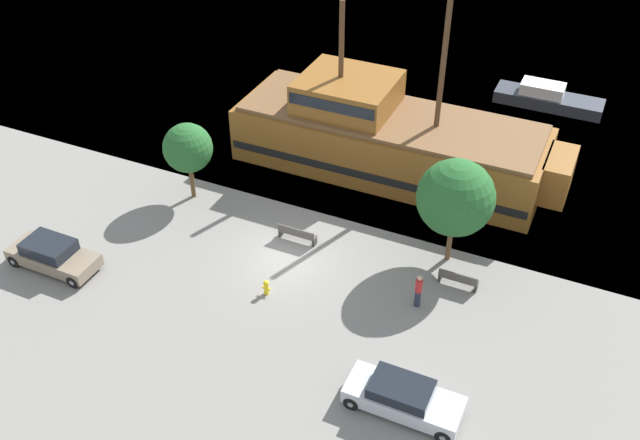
{
  "coord_description": "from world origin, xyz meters",
  "views": [
    {
      "loc": [
        12.15,
        -22.93,
        22.09
      ],
      "look_at": [
        0.78,
        2.0,
        1.2
      ],
      "focal_mm": 40.0,
      "sensor_mm": 36.0,
      "label": 1
    }
  ],
  "objects_px": {
    "fire_hydrant": "(266,287)",
    "moored_boat_dockside": "(547,98)",
    "bench_promenade_west": "(458,279)",
    "pirate_ship": "(387,138)",
    "parked_car_curb_mid": "(403,397)",
    "bench_promenade_east": "(297,234)",
    "parked_car_curb_front": "(52,255)",
    "pedestrian_walking_near": "(418,291)"
  },
  "relations": [
    {
      "from": "fire_hydrant",
      "to": "moored_boat_dockside",
      "type": "bearing_deg",
      "value": 70.61
    },
    {
      "from": "moored_boat_dockside",
      "to": "fire_hydrant",
      "type": "height_order",
      "value": "moored_boat_dockside"
    },
    {
      "from": "bench_promenade_west",
      "to": "fire_hydrant",
      "type": "bearing_deg",
      "value": -152.3
    },
    {
      "from": "pirate_ship",
      "to": "parked_car_curb_mid",
      "type": "bearing_deg",
      "value": -67.54
    },
    {
      "from": "bench_promenade_east",
      "to": "parked_car_curb_front",
      "type": "bearing_deg",
      "value": -146.13
    },
    {
      "from": "parked_car_curb_front",
      "to": "pedestrian_walking_near",
      "type": "height_order",
      "value": "pedestrian_walking_near"
    },
    {
      "from": "bench_promenade_west",
      "to": "pedestrian_walking_near",
      "type": "height_order",
      "value": "pedestrian_walking_near"
    },
    {
      "from": "parked_car_curb_mid",
      "to": "moored_boat_dockside",
      "type": "bearing_deg",
      "value": 88.91
    },
    {
      "from": "fire_hydrant",
      "to": "pirate_ship",
      "type": "bearing_deg",
      "value": 84.11
    },
    {
      "from": "parked_car_curb_front",
      "to": "moored_boat_dockside",
      "type": "bearing_deg",
      "value": 54.76
    },
    {
      "from": "fire_hydrant",
      "to": "pedestrian_walking_near",
      "type": "xyz_separation_m",
      "value": [
        6.4,
        2.09,
        0.47
      ]
    },
    {
      "from": "moored_boat_dockside",
      "to": "bench_promenade_east",
      "type": "xyz_separation_m",
      "value": [
        -8.56,
        -19.22,
        -0.11
      ]
    },
    {
      "from": "pirate_ship",
      "to": "bench_promenade_east",
      "type": "height_order",
      "value": "pirate_ship"
    },
    {
      "from": "pirate_ship",
      "to": "pedestrian_walking_near",
      "type": "distance_m",
      "value": 11.24
    },
    {
      "from": "pirate_ship",
      "to": "fire_hydrant",
      "type": "xyz_separation_m",
      "value": [
        -1.24,
        -12.02,
        -1.52
      ]
    },
    {
      "from": "pirate_ship",
      "to": "parked_car_curb_mid",
      "type": "relative_size",
      "value": 4.11
    },
    {
      "from": "pirate_ship",
      "to": "fire_hydrant",
      "type": "height_order",
      "value": "pirate_ship"
    },
    {
      "from": "moored_boat_dockside",
      "to": "fire_hydrant",
      "type": "bearing_deg",
      "value": -109.39
    },
    {
      "from": "moored_boat_dockside",
      "to": "parked_car_curb_mid",
      "type": "distance_m",
      "value": 26.67
    },
    {
      "from": "parked_car_curb_front",
      "to": "pedestrian_walking_near",
      "type": "bearing_deg",
      "value": 15.52
    },
    {
      "from": "pedestrian_walking_near",
      "to": "fire_hydrant",
      "type": "bearing_deg",
      "value": -161.95
    },
    {
      "from": "parked_car_curb_front",
      "to": "bench_promenade_east",
      "type": "bearing_deg",
      "value": 33.87
    },
    {
      "from": "bench_promenade_west",
      "to": "parked_car_curb_mid",
      "type": "bearing_deg",
      "value": -90.23
    },
    {
      "from": "parked_car_curb_mid",
      "to": "fire_hydrant",
      "type": "height_order",
      "value": "parked_car_curb_mid"
    },
    {
      "from": "fire_hydrant",
      "to": "bench_promenade_east",
      "type": "distance_m",
      "value": 3.98
    },
    {
      "from": "bench_promenade_east",
      "to": "bench_promenade_west",
      "type": "relative_size",
      "value": 1.08
    },
    {
      "from": "moored_boat_dockside",
      "to": "pedestrian_walking_near",
      "type": "relative_size",
      "value": 3.9
    },
    {
      "from": "pirate_ship",
      "to": "parked_car_curb_front",
      "type": "bearing_deg",
      "value": -127.72
    },
    {
      "from": "moored_boat_dockside",
      "to": "parked_car_curb_mid",
      "type": "xyz_separation_m",
      "value": [
        -0.51,
        -26.67,
        0.11
      ]
    },
    {
      "from": "parked_car_curb_mid",
      "to": "pedestrian_walking_near",
      "type": "height_order",
      "value": "pedestrian_walking_near"
    },
    {
      "from": "pedestrian_walking_near",
      "to": "parked_car_curb_front",
      "type": "bearing_deg",
      "value": -164.48
    },
    {
      "from": "bench_promenade_east",
      "to": "moored_boat_dockside",
      "type": "bearing_deg",
      "value": 66.0
    },
    {
      "from": "fire_hydrant",
      "to": "bench_promenade_east",
      "type": "relative_size",
      "value": 0.39
    },
    {
      "from": "parked_car_curb_mid",
      "to": "bench_promenade_east",
      "type": "xyz_separation_m",
      "value": [
        -8.05,
        7.45,
        -0.22
      ]
    },
    {
      "from": "moored_boat_dockside",
      "to": "bench_promenade_east",
      "type": "height_order",
      "value": "moored_boat_dockside"
    },
    {
      "from": "bench_promenade_east",
      "to": "bench_promenade_west",
      "type": "height_order",
      "value": "same"
    },
    {
      "from": "pirate_ship",
      "to": "bench_promenade_east",
      "type": "xyz_separation_m",
      "value": [
        -1.64,
        -8.06,
        -1.49
      ]
    },
    {
      "from": "moored_boat_dockside",
      "to": "bench_promenade_east",
      "type": "distance_m",
      "value": 21.04
    },
    {
      "from": "pirate_ship",
      "to": "bench_promenade_west",
      "type": "bearing_deg",
      "value": -51.12
    },
    {
      "from": "moored_boat_dockside",
      "to": "bench_promenade_west",
      "type": "relative_size",
      "value": 3.75
    },
    {
      "from": "moored_boat_dockside",
      "to": "bench_promenade_east",
      "type": "bearing_deg",
      "value": -114.0
    },
    {
      "from": "parked_car_curb_mid",
      "to": "bench_promenade_east",
      "type": "height_order",
      "value": "parked_car_curb_mid"
    }
  ]
}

